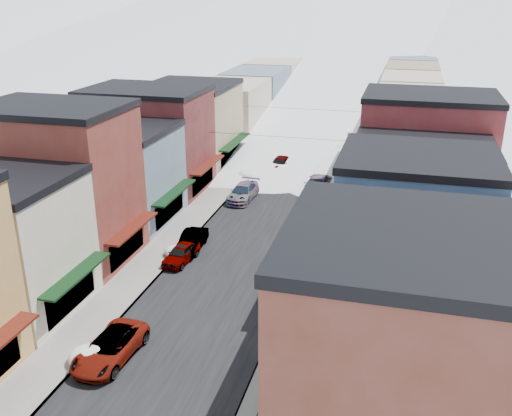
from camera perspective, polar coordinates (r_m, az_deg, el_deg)
The scene contains 35 objects.
road at distance 79.85m, azimuth 5.71°, elevation 6.12°, with size 10.00×160.00×0.01m, color black.
sidewalk_left at distance 81.09m, azimuth 1.08°, elevation 6.50°, with size 3.20×160.00×0.15m, color gray.
sidewalk_right at distance 79.11m, azimuth 10.46°, elevation 5.78°, with size 3.20×160.00×0.15m, color gray.
curb_left at distance 80.75m, azimuth 2.16°, elevation 6.43°, with size 0.10×160.00×0.15m, color slate.
curb_right at distance 79.23m, azimuth 9.34°, elevation 5.87°, with size 0.10×160.00×0.15m, color slate.
bldg_l_brick_near at distance 47.05m, azimuth -19.19°, elevation 2.28°, with size 12.30×8.20×12.50m.
bldg_l_grayblue at distance 54.20m, azimuth -13.67°, elevation 3.33°, with size 11.30×9.20×9.00m.
bldg_l_brick_far at distance 62.08m, azimuth -10.71°, elevation 6.76°, with size 13.30×9.20×11.00m.
bldg_l_tan at distance 70.73m, azimuth -6.50°, elevation 8.31°, with size 11.30×11.20×10.00m.
bldg_r_brick_near at distance 23.98m, azimuth 16.49°, elevation -16.31°, with size 12.30×9.20×12.50m.
bldg_r_green at distance 32.34m, azimuth 15.15°, elevation -8.82°, with size 11.30×9.20×9.50m.
bldg_r_blue at distance 40.25m, azimuth 15.37°, elevation -1.94°, with size 11.30×9.20×10.50m.
bldg_r_cream at distance 48.95m, azimuth 15.95°, elevation 1.19°, with size 12.30×9.20×9.00m.
bldg_r_brick_far at distance 57.21m, azimuth 16.56°, elevation 5.28°, with size 13.30×9.20×11.50m.
bldg_r_tan at distance 67.12m, azimuth 15.52°, elevation 6.76°, with size 11.30×11.20×9.50m.
distant_blocks at distance 101.31m, azimuth 7.99°, elevation 11.52°, with size 34.00×55.00×8.00m.
mountain_ridge at distance 295.17m, azimuth 9.26°, elevation 19.63°, with size 670.00×340.00×34.00m.
overhead_cables at distance 66.42m, azimuth 4.10°, elevation 8.61°, with size 16.40×15.04×0.04m.
car_white_suv at distance 35.50m, azimuth -14.38°, elevation -13.37°, with size 2.60×5.63×1.57m, color silver.
car_silver_sedan at distance 46.03m, azimuth -7.50°, elevation -4.53°, with size 1.71×4.25×1.45m, color #9FA3A7.
car_dark_hatch at distance 47.98m, azimuth -6.46°, elevation -3.31°, with size 1.63×4.69×1.54m, color black.
car_silver_wagon at distance 58.94m, azimuth -1.31°, elevation 1.59°, with size 2.29×5.63×1.63m, color #92959A.
car_green_sedan at distance 43.62m, azimuth 2.75°, elevation -5.86°, with size 1.55×4.46×1.47m, color black.
car_gray_suv at distance 50.97m, azimuth 4.09°, elevation -1.75°, with size 1.77×4.41×1.50m, color gray.
car_black_sedan at distance 62.44m, azimuth 6.28°, elevation 2.62°, with size 2.36×5.81×1.69m, color black.
car_lane_silver at distance 68.71m, azimuth 2.44°, elevation 4.46°, with size 2.01×4.99×1.70m, color #909398.
car_lane_white at distance 90.43m, azimuth 7.72°, elevation 8.36°, with size 2.84×6.17×1.71m, color silver.
parking_sign at distance 36.16m, azimuth 2.81°, elevation -10.80°, with size 0.06×0.29×2.13m.
trash_can at distance 42.26m, azimuth 3.81°, elevation -7.01°, with size 0.54×0.54×0.91m.
streetlamp_near at distance 51.92m, azimuth 6.37°, elevation 0.77°, with size 0.32×0.32×3.84m.
streetlamp_far at distance 73.78m, azimuth 9.15°, elevation 6.75°, with size 0.32×0.32×3.81m.
planter_far at distance 31.80m, azimuth 3.85°, elevation -18.08°, with size 0.30×0.30×0.53m, color #2A5125.
snow_pile_near at distance 35.46m, azimuth -16.08°, elevation -14.08°, with size 2.66×2.84×1.13m.
snow_pile_mid at distance 47.05m, azimuth -7.77°, elevation -4.32°, with size 2.23×2.57×0.94m.
snow_pile_far at distance 65.69m, azimuth -0.80°, elevation 3.34°, with size 2.31×2.62×0.98m.
Camera 1 is at (12.04, -16.24, 20.48)m, focal length 40.00 mm.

